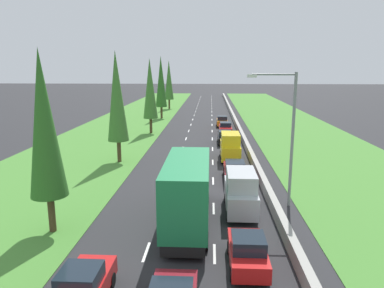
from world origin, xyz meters
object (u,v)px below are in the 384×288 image
object	(u,v)px
poplar_tree_nearest	(44,125)
poplar_tree_third	(150,89)
green_box_truck_centre_lane	(188,190)
street_light_mast	(288,130)
red_hatchback_right_lane	(247,251)
maroon_sedan_right_lane	(235,171)
poplar_tree_second	(117,97)
poplar_tree_fourth	(161,82)
red_sedan_right_lane	(225,128)
poplar_tree_fifth	(169,80)
orange_hatchback_right_lane_eighth	(222,121)
black_sedan_right_lane	(225,137)
silver_van_right_lane	(241,192)
yellow_van_right_lane	(230,147)
red_hatchback_left_lane	(83,287)

from	to	relation	value
poplar_tree_nearest	poplar_tree_third	size ratio (longest dim) A/B	0.98
green_box_truck_centre_lane	street_light_mast	size ratio (longest dim) A/B	1.04
red_hatchback_right_lane	maroon_sedan_right_lane	size ratio (longest dim) A/B	0.87
poplar_tree_second	poplar_tree_fourth	bearing A→B (deg)	90.00
red_sedan_right_lane	poplar_tree_fifth	world-z (taller)	poplar_tree_fifth
maroon_sedan_right_lane	poplar_tree_fourth	bearing A→B (deg)	106.89
orange_hatchback_right_lane_eighth	poplar_tree_third	xyz separation A→B (m)	(-10.42, -6.62, 5.52)
black_sedan_right_lane	poplar_tree_fifth	world-z (taller)	poplar_tree_fifth
silver_van_right_lane	maroon_sedan_right_lane	size ratio (longest dim) A/B	1.09
red_hatchback_right_lane	silver_van_right_lane	bearing A→B (deg)	88.28
poplar_tree_third	poplar_tree_second	bearing A→B (deg)	-91.92
maroon_sedan_right_lane	silver_van_right_lane	bearing A→B (deg)	-90.67
red_sedan_right_lane	street_light_mast	xyz separation A→B (m)	(2.92, -27.47, 4.42)
red_hatchback_right_lane	poplar_tree_fifth	xyz separation A→B (m)	(-11.24, 66.04, 5.67)
poplar_tree_fifth	black_sedan_right_lane	bearing A→B (deg)	-73.34
silver_van_right_lane	poplar_tree_second	bearing A→B (deg)	132.24
poplar_tree_second	silver_van_right_lane	bearing A→B (deg)	-47.76
poplar_tree_third	street_light_mast	distance (m)	30.28
yellow_van_right_lane	poplar_tree_fifth	distance (m)	47.46
yellow_van_right_lane	street_light_mast	bearing A→B (deg)	-76.09
yellow_van_right_lane	orange_hatchback_right_lane_eighth	xyz separation A→B (m)	(-0.16, 21.39, -0.56)
black_sedan_right_lane	street_light_mast	world-z (taller)	street_light_mast
red_hatchback_right_lane	orange_hatchback_right_lane_eighth	bearing A→B (deg)	89.89
green_box_truck_centre_lane	black_sedan_right_lane	world-z (taller)	green_box_truck_centre_lane
yellow_van_right_lane	red_hatchback_left_lane	distance (m)	24.40
poplar_tree_nearest	poplar_tree_fourth	world-z (taller)	poplar_tree_fourth
yellow_van_right_lane	red_hatchback_left_lane	xyz separation A→B (m)	(-6.98, -23.38, -0.56)
red_sedan_right_lane	poplar_tree_third	xyz separation A→B (m)	(-10.69, -0.45, 5.54)
black_sedan_right_lane	poplar_tree_nearest	distance (m)	27.83
yellow_van_right_lane	orange_hatchback_right_lane_eighth	distance (m)	21.39
maroon_sedan_right_lane	red_hatchback_left_lane	world-z (taller)	red_hatchback_left_lane
maroon_sedan_right_lane	street_light_mast	bearing A→B (deg)	-61.73
poplar_tree_nearest	poplar_tree_third	world-z (taller)	poplar_tree_third
poplar_tree_nearest	poplar_tree_fifth	bearing A→B (deg)	90.38
poplar_tree_fourth	black_sedan_right_lane	bearing A→B (deg)	-63.61
poplar_tree_nearest	poplar_tree_third	xyz separation A→B (m)	(0.48, 31.76, 0.13)
silver_van_right_lane	poplar_tree_fifth	xyz separation A→B (m)	(-11.44, 59.32, 5.11)
poplar_tree_nearest	poplar_tree_third	distance (m)	31.76
yellow_van_right_lane	poplar_tree_nearest	world-z (taller)	poplar_tree_nearest
green_box_truck_centre_lane	maroon_sedan_right_lane	xyz separation A→B (m)	(3.36, 8.92, -1.37)
poplar_tree_nearest	street_light_mast	world-z (taller)	poplar_tree_nearest
orange_hatchback_right_lane_eighth	poplar_tree_fourth	distance (m)	15.18
yellow_van_right_lane	red_hatchback_left_lane	bearing A→B (deg)	-106.63
black_sedan_right_lane	red_hatchback_left_lane	xyz separation A→B (m)	(-6.79, -31.43, 0.02)
maroon_sedan_right_lane	poplar_tree_fifth	bearing A→B (deg)	102.38
red_sedan_right_lane	poplar_tree_third	distance (m)	12.05
maroon_sedan_right_lane	poplar_tree_fourth	xyz separation A→B (m)	(-11.16, 36.76, 5.93)
poplar_tree_nearest	poplar_tree_fifth	world-z (taller)	poplar_tree_fifth
poplar_tree_second	red_hatchback_right_lane	bearing A→B (deg)	-60.10
silver_van_right_lane	black_sedan_right_lane	distance (m)	21.62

